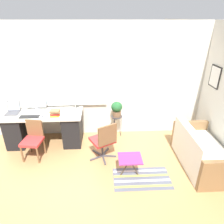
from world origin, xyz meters
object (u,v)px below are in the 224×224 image
(potted_plant, at_px, (117,108))
(folding_stool, at_px, (130,159))
(couch_loveseat, at_px, (200,153))
(plant_stand, at_px, (117,118))
(keyboard, at_px, (29,117))
(monitor, at_px, (35,100))
(laptop, at_px, (13,111))
(desk_lamp, at_px, (75,98))
(book_stack, at_px, (55,113))
(desk_chair_wooden, at_px, (33,139))
(office_chair_swivel, at_px, (104,140))
(mouse, at_px, (43,116))

(potted_plant, distance_m, folding_stool, 1.46)
(couch_loveseat, relative_size, plant_stand, 2.58)
(keyboard, distance_m, folding_stool, 2.36)
(monitor, xyz_separation_m, keyboard, (-0.04, -0.37, -0.23))
(laptop, bearing_deg, keyboard, -29.16)
(couch_loveseat, height_order, plant_stand, couch_loveseat)
(keyboard, height_order, desk_lamp, desk_lamp)
(potted_plant, bearing_deg, folding_stool, -83.95)
(couch_loveseat, height_order, folding_stool, couch_loveseat)
(keyboard, xyz_separation_m, couch_loveseat, (3.55, -0.79, -0.51))
(book_stack, bearing_deg, desk_lamp, 31.50)
(laptop, xyz_separation_m, couch_loveseat, (3.98, -1.03, -0.55))
(desk_chair_wooden, relative_size, couch_loveseat, 0.55)
(couch_loveseat, bearing_deg, office_chair_swivel, 81.52)
(laptop, height_order, keyboard, laptop)
(book_stack, bearing_deg, monitor, 145.32)
(book_stack, bearing_deg, laptop, 167.00)
(desk_chair_wooden, relative_size, folding_stool, 1.88)
(desk_chair_wooden, height_order, couch_loveseat, desk_chair_wooden)
(laptop, height_order, monitor, monitor)
(plant_stand, height_order, potted_plant, potted_plant)
(book_stack, relative_size, potted_plant, 0.62)
(desk_lamp, bearing_deg, office_chair_swivel, -50.43)
(book_stack, relative_size, desk_chair_wooden, 0.28)
(office_chair_swivel, xyz_separation_m, couch_loveseat, (1.93, -0.29, -0.18))
(office_chair_swivel, relative_size, folding_stool, 2.02)
(monitor, xyz_separation_m, office_chair_swivel, (1.57, -0.87, -0.56))
(desk_chair_wooden, bearing_deg, mouse, 72.28)
(desk_chair_wooden, distance_m, office_chair_swivel, 1.50)
(keyboard, distance_m, book_stack, 0.56)
(laptop, xyz_separation_m, potted_plant, (2.37, 0.12, -0.06))
(desk_lamp, height_order, desk_chair_wooden, desk_lamp)
(couch_loveseat, bearing_deg, mouse, 76.52)
(laptop, height_order, book_stack, laptop)
(laptop, bearing_deg, folding_stool, -26.90)
(monitor, bearing_deg, desk_chair_wooden, -83.29)
(couch_loveseat, bearing_deg, desk_lamp, 67.63)
(keyboard, relative_size, book_stack, 1.84)
(desk_chair_wooden, bearing_deg, folding_stool, -10.78)
(desk_chair_wooden, bearing_deg, desk_lamp, 44.35)
(mouse, distance_m, book_stack, 0.28)
(plant_stand, bearing_deg, office_chair_swivel, -110.65)
(office_chair_swivel, bearing_deg, monitor, -57.43)
(keyboard, bearing_deg, monitor, 84.15)
(desk_chair_wooden, distance_m, potted_plant, 1.98)
(mouse, height_order, book_stack, book_stack)
(monitor, distance_m, desk_lamp, 0.95)
(mouse, bearing_deg, desk_chair_wooden, -116.39)
(desk_lamp, height_order, office_chair_swivel, desk_lamp)
(mouse, bearing_deg, couch_loveseat, -13.48)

